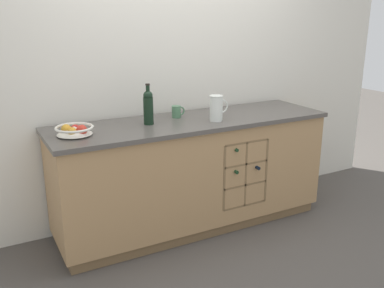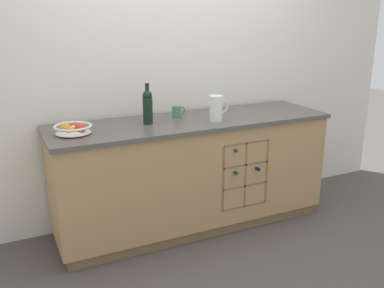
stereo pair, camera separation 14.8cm
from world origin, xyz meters
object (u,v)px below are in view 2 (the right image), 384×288
Objects in this scene: ceramic_mug at (177,111)px; standing_wine_bottle at (148,106)px; white_pitcher at (216,108)px; fruit_bowl at (73,128)px.

standing_wine_bottle is at bearing -160.89° from ceramic_mug.
white_pitcher is 0.65× the size of standing_wine_bottle.
white_pitcher is 1.80× the size of ceramic_mug.
fruit_bowl is 0.59m from standing_wine_bottle.
standing_wine_bottle is at bearing 5.17° from fruit_bowl.
ceramic_mug is (0.87, 0.15, 0.01)m from fruit_bowl.
ceramic_mug reaches higher than fruit_bowl.
standing_wine_bottle is at bearing 163.94° from white_pitcher.
ceramic_mug is at bearing 9.98° from fruit_bowl.
ceramic_mug is at bearing 19.11° from standing_wine_bottle.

